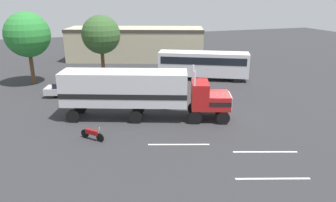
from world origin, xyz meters
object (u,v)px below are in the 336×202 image
object	(u,v)px
parked_bus	(203,63)
tree_left	(101,35)
person_bystander	(165,100)
motorcycle	(92,134)
tree_center	(27,35)
parked_car	(67,89)
semi_truck	(138,90)

from	to	relation	value
parked_bus	tree_left	world-z (taller)	tree_left
person_bystander	motorcycle	xyz separation A→B (m)	(-7.01, -4.44, -0.41)
parked_bus	tree_center	bearing A→B (deg)	168.40
parked_bus	parked_car	distance (m)	16.59
motorcycle	tree_left	size ratio (longest dim) A/B	0.20
person_bystander	parked_car	size ratio (longest dim) A/B	0.34
person_bystander	motorcycle	world-z (taller)	person_bystander
semi_truck	parked_bus	distance (m)	14.85
motorcycle	parked_car	bearing A→B (deg)	97.79
tree_left	tree_center	distance (m)	8.23
tree_center	tree_left	bearing A→B (deg)	-0.87
semi_truck	motorcycle	xyz separation A→B (m)	(-4.19, -3.12, -2.04)
semi_truck	tree_left	xyz separation A→B (m)	(-1.18, 14.33, 2.98)
parked_bus	tree_left	size ratio (longest dim) A/B	1.40
parked_car	tree_left	bearing A→B (deg)	52.57
semi_truck	parked_bus	world-z (taller)	semi_truck
motorcycle	tree_center	world-z (taller)	tree_center
parked_bus	parked_car	size ratio (longest dim) A/B	2.32
semi_truck	parked_car	distance (m)	10.29
person_bystander	parked_bus	xyz separation A→B (m)	(7.84, 9.01, 1.17)
parked_bus	parked_car	world-z (taller)	parked_bus
person_bystander	semi_truck	bearing A→B (deg)	-154.91
parked_car	tree_center	distance (m)	8.69
motorcycle	semi_truck	bearing A→B (deg)	36.63
tree_left	tree_center	bearing A→B (deg)	179.13
parked_bus	tree_center	distance (m)	20.83
parked_bus	motorcycle	world-z (taller)	parked_bus
person_bystander	parked_bus	distance (m)	12.00
person_bystander	tree_center	size ratio (longest dim) A/B	0.19
semi_truck	person_bystander	size ratio (longest dim) A/B	8.68
semi_truck	tree_left	world-z (taller)	tree_left
parked_car	tree_center	size ratio (longest dim) A/B	0.56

